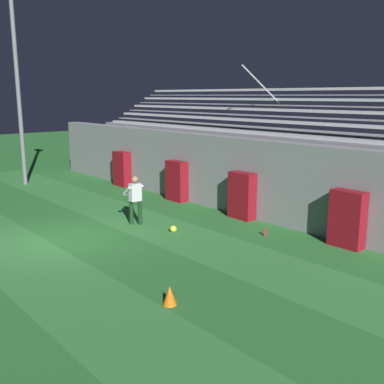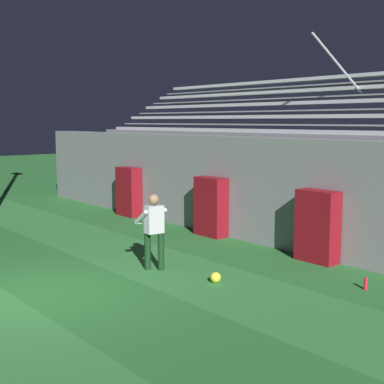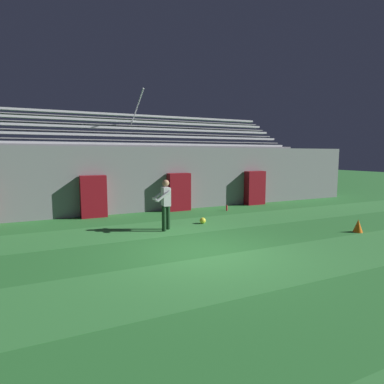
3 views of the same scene
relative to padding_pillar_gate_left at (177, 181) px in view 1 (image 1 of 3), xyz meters
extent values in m
plane|color=#286B2D|center=(1.83, -5.95, -0.83)|extent=(80.00, 80.00, 0.00)
cube|color=#337A38|center=(1.83, -7.45, -0.83)|extent=(28.00, 2.25, 0.01)
cube|color=#337A38|center=(1.83, -2.95, -0.83)|extent=(28.00, 2.25, 0.01)
cube|color=gray|center=(1.83, 0.55, 0.57)|extent=(24.00, 0.60, 2.80)
cube|color=maroon|center=(0.00, 0.00, 0.00)|extent=(1.00, 0.44, 1.66)
cube|color=maroon|center=(3.66, 0.00, 0.00)|extent=(1.00, 0.44, 1.66)
cube|color=maroon|center=(-4.19, 0.00, 0.00)|extent=(1.00, 0.44, 1.66)
cube|color=maroon|center=(7.76, 0.00, 0.00)|extent=(1.00, 0.44, 1.66)
cube|color=gray|center=(1.83, 2.90, 0.62)|extent=(18.00, 3.90, 2.90)
cube|color=silver|center=(1.83, 1.30, 2.12)|extent=(17.10, 0.36, 0.10)
cube|color=gray|center=(1.83, 1.10, 1.89)|extent=(17.10, 0.60, 0.04)
cube|color=silver|center=(1.83, 2.00, 2.52)|extent=(17.10, 0.36, 0.10)
cube|color=gray|center=(1.83, 1.80, 2.29)|extent=(17.10, 0.60, 0.04)
cube|color=silver|center=(1.83, 2.70, 2.92)|extent=(17.10, 0.36, 0.10)
cube|color=gray|center=(1.83, 2.50, 2.69)|extent=(17.10, 0.60, 0.04)
cube|color=silver|center=(1.83, 3.40, 3.32)|extent=(17.10, 0.36, 0.10)
cube|color=gray|center=(1.83, 3.20, 3.09)|extent=(17.10, 0.60, 0.04)
cube|color=silver|center=(1.83, 4.10, 3.72)|extent=(17.10, 0.36, 0.10)
cube|color=gray|center=(1.83, 3.90, 3.49)|extent=(17.10, 0.60, 0.04)
cylinder|color=silver|center=(2.47, 2.45, 3.77)|extent=(0.06, 2.63, 1.65)
cylinder|color=slate|center=(-7.69, -3.40, 3.72)|extent=(0.20, 0.20, 9.11)
cylinder|color=#143319|center=(1.71, -3.38, -0.42)|extent=(0.15, 0.15, 0.82)
cylinder|color=#143319|center=(1.93, -3.18, -0.42)|extent=(0.15, 0.15, 0.82)
cube|color=silver|center=(1.82, -3.28, 0.29)|extent=(0.27, 0.40, 0.60)
sphere|color=#A37556|center=(1.82, -3.28, 0.73)|extent=(0.22, 0.22, 0.22)
cylinder|color=silver|center=(1.66, -3.51, 0.34)|extent=(0.48, 0.13, 0.37)
cylinder|color=silver|center=(1.70, -3.03, 0.34)|extent=(0.48, 0.13, 0.37)
cube|color=silver|center=(1.46, -3.45, 0.21)|extent=(0.12, 0.12, 0.08)
cube|color=silver|center=(1.50, -3.05, 0.21)|extent=(0.12, 0.12, 0.08)
sphere|color=yellow|center=(3.37, -2.89, -0.72)|extent=(0.22, 0.22, 0.22)
cone|color=orange|center=(7.30, -6.15, -0.62)|extent=(0.30, 0.30, 0.42)
cylinder|color=red|center=(5.55, -0.97, -0.71)|extent=(0.07, 0.07, 0.24)
camera|label=1|loc=(14.18, -11.54, 3.48)|focal=42.00mm
camera|label=2|loc=(11.04, -9.93, 2.40)|focal=50.00mm
camera|label=3|loc=(-1.81, -13.01, 1.66)|focal=30.00mm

